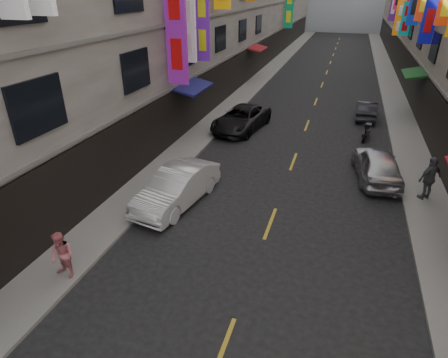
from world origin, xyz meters
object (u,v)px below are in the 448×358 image
Objects in this scene: car_right_far at (366,110)px; pedestrian_rfar at (430,178)px; car_left_mid at (177,187)px; car_right_mid at (377,165)px; scooter_far_right at (367,132)px; pedestrian_lfar at (62,256)px; car_left_far at (241,119)px.

pedestrian_rfar is at bearing 102.74° from car_right_far.
car_right_far is at bearing -116.78° from pedestrian_rfar.
pedestrian_rfar is at bearing 28.58° from car_left_mid.
car_right_mid is 2.30× the size of pedestrian_rfar.
pedestrian_lfar reaches higher than scooter_far_right.
car_right_mid is at bearing -76.11° from pedestrian_rfar.
car_right_mid is 2.48m from pedestrian_rfar.
pedestrian_lfar is (-9.04, -19.66, 0.31)m from car_right_far.
car_right_far is 11.25m from pedestrian_rfar.
pedestrian_rfar is (9.87, 3.39, 0.30)m from car_left_mid.
pedestrian_rfar reaches higher than car_left_mid.
pedestrian_rfar is (2.22, -11.01, 0.47)m from car_right_far.
car_left_mid is at bearing 23.70° from car_right_mid.
car_left_mid is 0.90× the size of car_left_far.
car_left_mid is 2.44× the size of pedestrian_rfar.
car_right_far is at bearing 41.45° from car_left_far.
car_left_far is at bearing -39.19° from car_right_mid.
car_right_mid reaches higher than scooter_far_right.
car_right_mid reaches higher than car_right_far.
pedestrian_lfar reaches higher than car_left_far.
scooter_far_right is at bearing -94.82° from car_right_mid.
car_right_far is (7.64, 14.41, -0.17)m from car_left_mid.
car_right_far is (0.02, 4.11, 0.15)m from scooter_far_right.
pedestrian_lfar is at bearing 39.39° from car_right_mid.
car_left_far is 1.42× the size of car_right_far.
pedestrian_lfar reaches higher than car_left_mid.
car_left_mid reaches higher than scooter_far_right.
car_left_far is 1.18× the size of car_right_mid.
car_right_far is (7.55, 4.77, -0.12)m from car_left_far.
pedestrian_lfar is 14.20m from pedestrian_rfar.
car_right_far is at bearing -96.31° from car_right_mid.
car_left_far is 2.71× the size of pedestrian_rfar.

